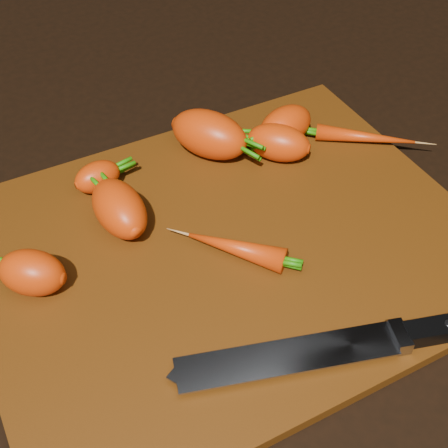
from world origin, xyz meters
name	(u,v)px	position (x,y,z in m)	size (l,w,h in m)	color
ground	(229,254)	(0.00, 0.00, -0.01)	(2.00, 2.00, 0.01)	black
cutting_board	(229,247)	(0.00, 0.00, 0.01)	(0.50, 0.40, 0.01)	#602F0A
carrot_0	(32,273)	(-0.19, 0.03, 0.03)	(0.06, 0.04, 0.04)	red
carrot_1	(209,134)	(0.05, 0.14, 0.04)	(0.09, 0.05, 0.05)	red
carrot_2	(119,209)	(-0.09, 0.07, 0.04)	(0.08, 0.05, 0.05)	red
carrot_3	(285,125)	(0.14, 0.12, 0.03)	(0.07, 0.04, 0.04)	red
carrot_4	(98,177)	(-0.09, 0.14, 0.03)	(0.05, 0.03, 0.03)	red
carrot_5	(278,143)	(0.12, 0.09, 0.03)	(0.07, 0.04, 0.04)	red
carrot_6	(365,137)	(0.22, 0.07, 0.02)	(0.12, 0.02, 0.02)	red
carrot_7	(236,248)	(0.00, -0.02, 0.02)	(0.10, 0.03, 0.03)	red
knife	(309,353)	(0.00, -0.15, 0.02)	(0.31, 0.11, 0.02)	gray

